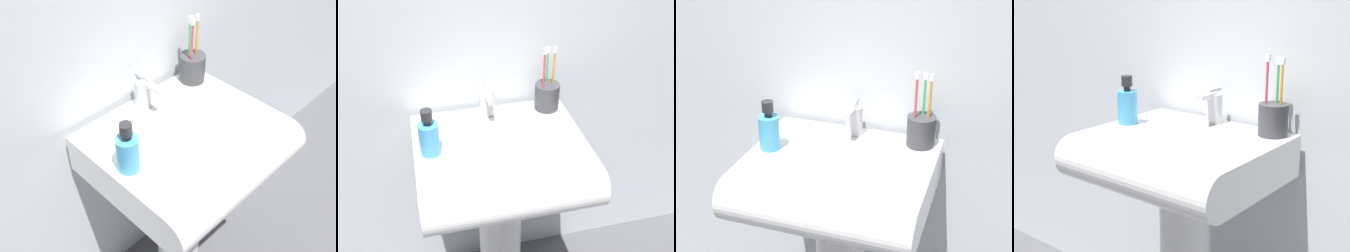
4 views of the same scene
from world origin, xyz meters
TOP-DOWN VIEW (x-y plane):
  - sink_pedestal at (0.00, 0.00)m, footprint 0.15×0.15m
  - sink_basin at (0.00, -0.05)m, footprint 0.51×0.44m
  - faucet at (-0.01, 0.14)m, footprint 0.05×0.10m
  - toothbrush_cup at (0.19, 0.14)m, footprint 0.08×0.08m
  - soap_bottle at (-0.20, -0.01)m, footprint 0.06×0.06m

SIDE VIEW (x-z plane):
  - sink_pedestal at x=0.00m, z-range 0.00..0.63m
  - sink_basin at x=0.00m, z-range 0.63..0.75m
  - toothbrush_cup at x=0.19m, z-range 0.69..0.91m
  - faucet at x=-0.01m, z-range 0.75..0.86m
  - soap_bottle at x=-0.20m, z-range 0.74..0.88m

